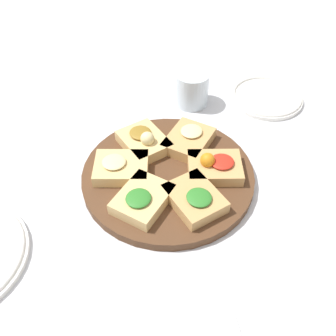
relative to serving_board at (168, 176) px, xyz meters
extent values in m
plane|color=silver|center=(0.00, 0.00, -0.01)|extent=(3.00, 3.00, 0.00)
cylinder|color=#51331E|center=(0.00, 0.00, 0.00)|extent=(0.35, 0.35, 0.02)
cube|color=#DBB775|center=(-0.08, 0.04, 0.02)|extent=(0.13, 0.12, 0.02)
ellipsoid|color=beige|center=(-0.10, 0.05, 0.04)|extent=(0.06, 0.06, 0.01)
cube|color=#DBB775|center=(-0.08, -0.05, 0.02)|extent=(0.13, 0.13, 0.02)
ellipsoid|color=#2D7A28|center=(-0.09, -0.06, 0.04)|extent=(0.06, 0.06, 0.01)
cube|color=tan|center=(0.01, -0.09, 0.02)|extent=(0.09, 0.11, 0.02)
ellipsoid|color=#2D7A28|center=(0.01, -0.11, 0.04)|extent=(0.05, 0.05, 0.01)
cube|color=tan|center=(0.08, -0.04, 0.02)|extent=(0.13, 0.12, 0.02)
ellipsoid|color=red|center=(0.10, -0.04, 0.04)|extent=(0.06, 0.06, 0.01)
sphere|color=orange|center=(0.07, -0.03, 0.04)|extent=(0.03, 0.03, 0.03)
cube|color=tan|center=(0.07, 0.05, 0.02)|extent=(0.13, 0.13, 0.02)
ellipsoid|color=beige|center=(0.09, 0.06, 0.04)|extent=(0.07, 0.06, 0.01)
cube|color=#DBB775|center=(-0.01, 0.09, 0.02)|extent=(0.10, 0.12, 0.02)
ellipsoid|color=olive|center=(-0.01, 0.10, 0.04)|extent=(0.05, 0.05, 0.01)
sphere|color=beige|center=(-0.01, 0.08, 0.04)|extent=(0.03, 0.03, 0.03)
cylinder|color=white|center=(0.34, 0.14, 0.00)|extent=(0.18, 0.18, 0.01)
torus|color=white|center=(0.34, 0.14, 0.00)|extent=(0.17, 0.17, 0.01)
cylinder|color=silver|center=(0.17, 0.21, 0.03)|extent=(0.08, 0.08, 0.08)
camera|label=1|loc=(-0.24, -0.49, 0.58)|focal=42.00mm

